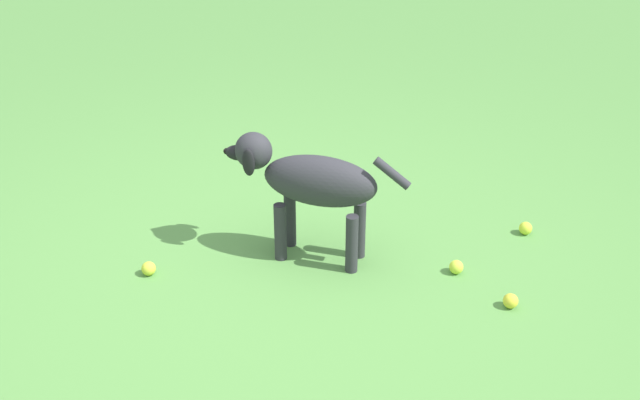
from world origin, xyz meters
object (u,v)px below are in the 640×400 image
Objects in this scene: tennis_ball_2 at (456,267)px; tennis_ball_3 at (149,269)px; tennis_ball_1 at (526,228)px; tennis_ball_0 at (511,301)px; dog at (309,181)px.

tennis_ball_2 and tennis_ball_3 have the same top height.
tennis_ball_1 and tennis_ball_2 have the same top height.
tennis_ball_2 is at bearing -55.19° from tennis_ball_0.
tennis_ball_3 is at bearing -9.92° from tennis_ball_0.
tennis_ball_2 is (0.19, -0.27, 0.00)m from tennis_ball_0.
tennis_ball_1 is at bearing -151.62° from dog.
dog is at bearing -26.78° from tennis_ball_0.
tennis_ball_3 is (1.42, -0.01, 0.00)m from tennis_ball_2.
dog is at bearing 9.47° from tennis_ball_1.
tennis_ball_2 is 1.42m from tennis_ball_3.
tennis_ball_0 is 1.63m from tennis_ball_3.
dog is 0.79m from tennis_ball_2.
tennis_ball_0 is 0.33m from tennis_ball_2.
tennis_ball_1 and tennis_ball_3 have the same top height.
tennis_ball_1 is (-1.09, -0.18, -0.37)m from dog.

